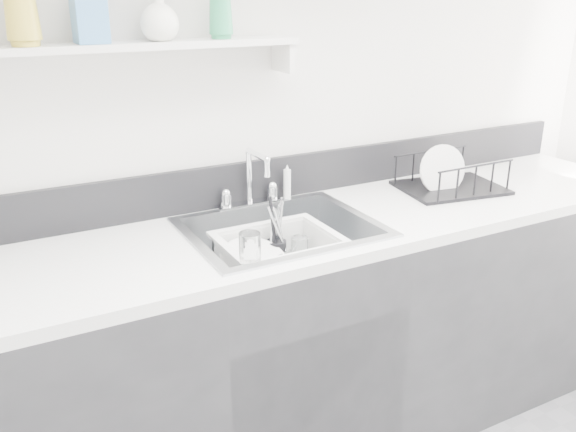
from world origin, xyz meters
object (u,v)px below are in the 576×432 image
sink (281,252)px  dish_rack (452,173)px  counter_run (282,344)px  wash_tub (279,258)px

sink → dish_rack: 0.82m
counter_run → wash_tub: bearing=-127.0°
wash_tub → dish_rack: bearing=6.4°
counter_run → wash_tub: 0.37m
counter_run → dish_rack: bearing=4.0°
sink → dish_rack: (0.81, 0.06, 0.16)m
counter_run → sink: (0.00, 0.00, 0.37)m
counter_run → sink: bearing=0.0°
counter_run → dish_rack: (0.81, 0.06, 0.53)m
counter_run → sink: size_ratio=5.00×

